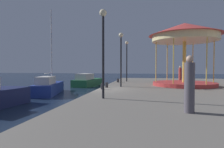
{
  "coord_description": "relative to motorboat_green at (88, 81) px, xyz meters",
  "views": [
    {
      "loc": [
        3.33,
        -13.41,
        2.33
      ],
      "look_at": [
        0.06,
        5.26,
        1.68
      ],
      "focal_mm": 30.09,
      "sensor_mm": 36.0,
      "label": 1
    }
  ],
  "objects": [
    {
      "name": "carousel",
      "position": [
        10.41,
        -6.24,
        4.14
      ],
      "size": [
        5.95,
        5.95,
        5.28
      ],
      "color": "#B23333",
      "rests_on": "quay_dock"
    },
    {
      "name": "bollard_north",
      "position": [
        4.39,
        -3.66,
        0.4
      ],
      "size": [
        0.24,
        0.24,
        0.4
      ],
      "primitive_type": "cylinder",
      "color": "#2D2D33",
      "rests_on": "quay_dock"
    },
    {
      "name": "ground_plane",
      "position": [
        3.81,
        -9.5,
        -0.6
      ],
      "size": [
        120.0,
        120.0,
        0.0
      ],
      "primitive_type": "plane",
      "color": "#162338"
    },
    {
      "name": "person_mid_promenade",
      "position": [
        8.63,
        -16.22,
        1.12
      ],
      "size": [
        0.34,
        0.34,
        1.94
      ],
      "color": "#514C56",
      "rests_on": "quay_dock"
    },
    {
      "name": "lamp_post_far_end",
      "position": [
        5.17,
        -2.29,
        3.23
      ],
      "size": [
        0.36,
        0.36,
        4.44
      ],
      "color": "black",
      "rests_on": "quay_dock"
    },
    {
      "name": "sailboat_blue",
      "position": [
        -1.26,
        -7.59,
        0.05
      ],
      "size": [
        2.89,
        5.58,
        7.75
      ],
      "color": "navy",
      "rests_on": "ground"
    },
    {
      "name": "bollard_south",
      "position": [
        4.18,
        -9.99,
        0.4
      ],
      "size": [
        0.24,
        0.24,
        0.4
      ],
      "primitive_type": "cylinder",
      "color": "#2D2D33",
      "rests_on": "quay_dock"
    },
    {
      "name": "motorboat_green",
      "position": [
        0.0,
        0.0,
        0.0
      ],
      "size": [
        2.75,
        5.76,
        1.59
      ],
      "color": "#236638",
      "rests_on": "ground"
    },
    {
      "name": "lamp_post_mid_promenade",
      "position": [
        5.26,
        -8.06,
        3.14
      ],
      "size": [
        0.36,
        0.36,
        4.29
      ],
      "color": "black",
      "rests_on": "quay_dock"
    },
    {
      "name": "bollard_center",
      "position": [
        4.25,
        -8.84,
        0.4
      ],
      "size": [
        0.24,
        0.24,
        0.4
      ],
      "primitive_type": "cylinder",
      "color": "#2D2D33",
      "rests_on": "quay_dock"
    },
    {
      "name": "person_near_carousel",
      "position": [
        11.07,
        -0.77,
        1.0
      ],
      "size": [
        0.34,
        0.34,
        1.72
      ],
      "color": "#B23833",
      "rests_on": "quay_dock"
    },
    {
      "name": "lamp_post_near_edge",
      "position": [
        5.1,
        -13.83,
        3.2
      ],
      "size": [
        0.36,
        0.36,
        4.4
      ],
      "color": "black",
      "rests_on": "quay_dock"
    },
    {
      "name": "quay_dock",
      "position": [
        10.65,
        -9.5,
        -0.2
      ],
      "size": [
        13.69,
        28.85,
        0.8
      ],
      "primitive_type": "cube",
      "color": "slate",
      "rests_on": "ground"
    }
  ]
}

